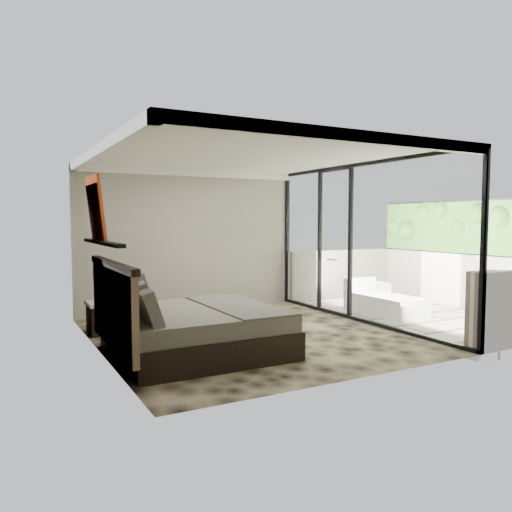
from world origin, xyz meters
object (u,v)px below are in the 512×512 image
nightstand (105,316)px  lounger (383,303)px  table_lamp (103,277)px  ottoman (376,292)px  bed (189,328)px

nightstand → lounger: size_ratio=0.34×
nightstand → table_lamp: table_lamp is taller
table_lamp → ottoman: bearing=2.1°
table_lamp → ottoman: 5.89m
nightstand → lounger: lounger is taller
lounger → nightstand: bearing=169.7°
nightstand → ottoman: (5.82, 0.22, -0.05)m
bed → ottoman: (5.08, 2.00, -0.14)m
ottoman → bed: bearing=-158.6°
nightstand → table_lamp: size_ratio=0.91×
lounger → bed: bearing=-168.9°
nightstand → ottoman: size_ratio=1.23×
ottoman → table_lamp: bearing=-177.9°
bed → lounger: bed is taller
nightstand → table_lamp: 0.63m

